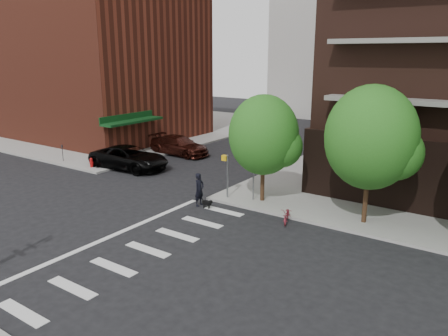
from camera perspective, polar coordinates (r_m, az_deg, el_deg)
name	(u,v)px	position (r m, az deg, el deg)	size (l,w,h in m)	color
ground	(103,234)	(22.24, -15.51, -8.37)	(120.00, 120.00, 0.00)	black
sidewalk_nw	(121,125)	(55.09, -13.30, 5.52)	(31.00, 33.00, 0.15)	gray
crosswalk	(135,245)	(20.71, -11.51, -9.88)	(3.85, 13.00, 0.01)	silver
midrise_nw	(92,37)	(48.99, -16.91, 16.03)	(21.40, 15.50, 20.00)	maroon
tree_a	(264,135)	(24.90, 5.19, 4.31)	(4.00, 4.00, 5.90)	#301E11
tree_b	(371,138)	(22.52, 18.63, 3.78)	(4.50, 4.50, 6.65)	#301E11
pedestrian_signal	(233,170)	(25.76, 1.19, -0.28)	(2.18, 0.67, 2.60)	slate
fire_hydrant	(91,162)	(34.55, -16.94, 0.75)	(0.24, 0.24, 0.73)	#A50C0C
parking_meter	(62,151)	(37.23, -20.36, 2.08)	(0.10, 0.08, 1.32)	black
parked_car_black	(129,158)	(33.85, -12.28, 1.32)	(6.26, 2.89, 1.74)	black
parked_car_maroon	(179,145)	(37.96, -5.87, 2.95)	(5.66, 2.30, 1.64)	#37140E
parked_car_silver	(258,130)	(45.28, 4.40, 4.95)	(5.24, 1.83, 1.73)	#ADB0B4
scooter	(287,215)	(22.97, 8.23, -6.09)	(0.56, 1.59, 0.84)	maroon
dog_walker	(199,190)	(25.10, -3.24, -2.82)	(0.46, 0.70, 1.93)	black
dog	(207,203)	(24.77, -2.21, -4.59)	(0.62, 0.17, 0.53)	black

